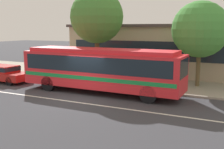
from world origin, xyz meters
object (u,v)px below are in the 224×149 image
(transit_bus, at_px, (101,67))
(street_tree_near_stop, at_px, (97,17))
(pedestrian_waiting_near_sign, at_px, (148,72))
(street_tree_mid_block, at_px, (200,30))
(sedan_behind_bus, at_px, (3,73))

(transit_bus, relative_size, street_tree_near_stop, 1.54)
(pedestrian_waiting_near_sign, distance_m, street_tree_near_stop, 5.85)
(pedestrian_waiting_near_sign, bearing_deg, transit_bus, -127.12)
(pedestrian_waiting_near_sign, distance_m, street_tree_mid_block, 4.58)
(sedan_behind_bus, distance_m, street_tree_mid_block, 15.09)
(pedestrian_waiting_near_sign, xyz_separation_m, street_tree_mid_block, (3.21, 1.41, 2.94))
(pedestrian_waiting_near_sign, height_order, street_tree_mid_block, street_tree_mid_block)
(pedestrian_waiting_near_sign, bearing_deg, sedan_behind_bus, -164.73)
(transit_bus, xyz_separation_m, street_tree_mid_block, (5.41, 4.31, 2.39))
(street_tree_mid_block, bearing_deg, sedan_behind_bus, -162.73)
(transit_bus, height_order, street_tree_near_stop, street_tree_near_stop)
(transit_bus, height_order, street_tree_mid_block, street_tree_mid_block)
(street_tree_near_stop, xyz_separation_m, street_tree_mid_block, (7.55, 0.89, -0.94))
(street_tree_near_stop, bearing_deg, street_tree_mid_block, 6.71)
(transit_bus, bearing_deg, street_tree_near_stop, 122.05)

